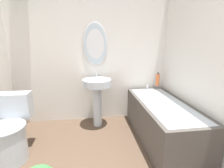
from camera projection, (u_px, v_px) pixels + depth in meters
wall_back at (88, 47)px, 2.63m from camera, size 2.65×0.29×2.40m
toilet at (9, 134)px, 1.86m from camera, size 0.44×0.61×0.72m
pedestal_sink at (97, 92)px, 2.54m from camera, size 0.45×0.45×0.87m
bathtub at (162, 120)px, 2.25m from camera, size 0.63×1.44×0.61m
shampoo_bottle at (158, 80)px, 2.73m from camera, size 0.06×0.06×0.22m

